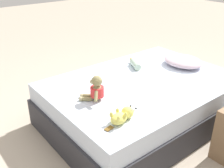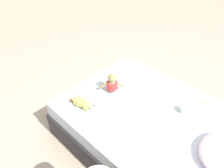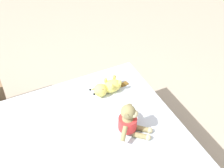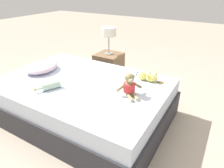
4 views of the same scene
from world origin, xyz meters
name	(u,v)px [view 3 (image 3 of 4)]	position (x,y,z in m)	size (l,w,h in m)	color
plush_monkey	(129,122)	(0.01, -0.61, 0.58)	(0.26, 0.26, 0.24)	#8E8456
plush_yellow_creature	(107,87)	(0.42, -0.65, 0.53)	(0.13, 0.33, 0.10)	#EAE066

